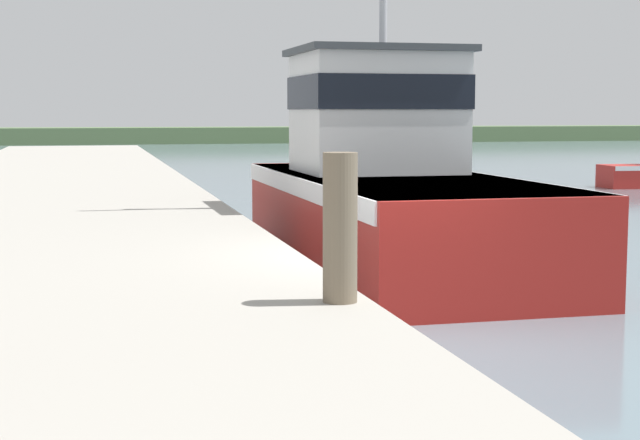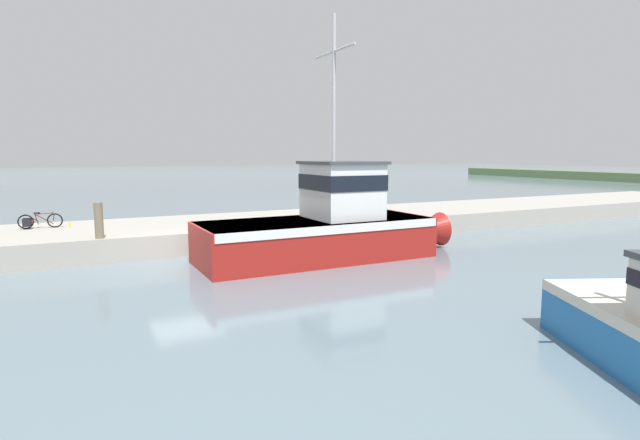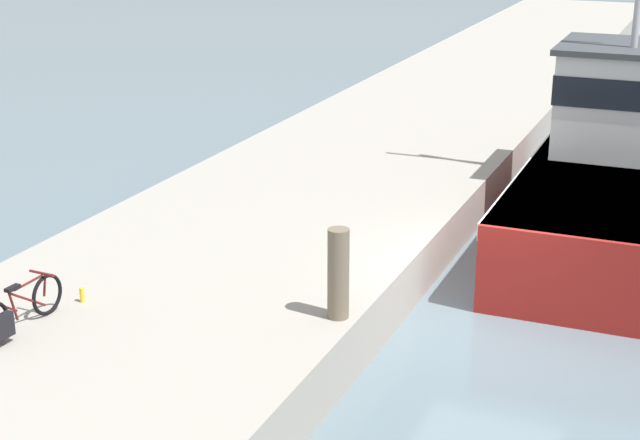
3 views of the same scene
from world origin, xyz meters
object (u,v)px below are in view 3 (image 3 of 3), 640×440
Objects in this scene: bicycle_touring at (12,313)px; water_bottle_by_bike at (82,295)px; mooring_post at (338,274)px; fishing_boat_main at (620,171)px.

bicycle_touring is 1.32m from water_bottle_by_bike.
bicycle_touring reaches higher than water_bottle_by_bike.
water_bottle_by_bike is (-3.78, -1.01, -0.57)m from mooring_post.
water_bottle_by_bike is at bearing -126.75° from fishing_boat_main.
mooring_post is 5.92× the size of water_bottle_by_bike.
water_bottle_by_bike is (-6.77, -9.20, -0.27)m from fishing_boat_main.
mooring_post reaches higher than bicycle_touring.
fishing_boat_main is 47.24× the size of water_bottle_by_bike.
fishing_boat_main reaches higher than bicycle_touring.
fishing_boat_main is 11.42m from water_bottle_by_bike.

